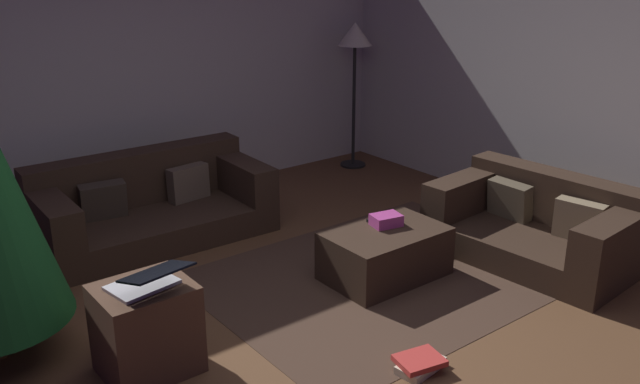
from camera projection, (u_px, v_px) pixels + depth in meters
name	position (u px, v px, depth m)	size (l,w,h in m)	color
ground_plane	(311.00, 352.00, 4.14)	(6.40, 6.40, 0.00)	brown
rear_partition	(96.00, 68.00, 6.03)	(6.40, 0.12, 2.60)	#BCB7B2
corner_partition	(620.00, 80.00, 5.51)	(0.12, 6.40, 2.60)	#B5B0AB
couch_left	(150.00, 206.00, 5.72)	(1.90, 0.95, 0.69)	#332319
couch_right	(538.00, 225.00, 5.34)	(1.02, 1.57, 0.63)	#332319
ottoman	(385.00, 254.00, 5.02)	(0.87, 0.57, 0.37)	#332319
gift_box	(386.00, 220.00, 5.03)	(0.21, 0.15, 0.08)	#B23F8C
tv_remote	(376.00, 223.00, 5.06)	(0.05, 0.16, 0.02)	black
side_table	(147.00, 329.00, 3.87)	(0.52, 0.44, 0.54)	#4C3323
laptop	(147.00, 280.00, 3.72)	(0.41, 0.45, 0.18)	silver
book_stack	(420.00, 364.00, 3.94)	(0.32, 0.25, 0.09)	beige
corner_lamp	(355.00, 45.00, 7.22)	(0.36, 0.36, 1.57)	black
area_rug	(384.00, 276.00, 5.09)	(2.60, 2.00, 0.01)	#412D22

